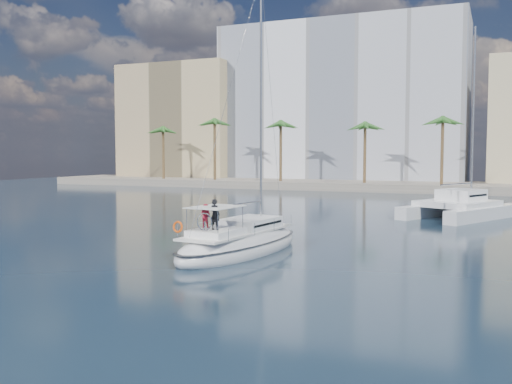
% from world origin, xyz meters
% --- Properties ---
extents(ground, '(160.00, 160.00, 0.00)m').
position_xyz_m(ground, '(0.00, 0.00, 0.00)').
color(ground, black).
rests_on(ground, ground).
extents(quay, '(120.00, 14.00, 1.20)m').
position_xyz_m(quay, '(0.00, 61.00, 0.60)').
color(quay, gray).
rests_on(quay, ground).
extents(building_modern, '(42.00, 16.00, 28.00)m').
position_xyz_m(building_modern, '(-12.00, 73.00, 14.00)').
color(building_modern, white).
rests_on(building_modern, ground).
extents(building_tan_left, '(22.00, 14.00, 22.00)m').
position_xyz_m(building_tan_left, '(-42.00, 69.00, 11.00)').
color(building_tan_left, tan).
rests_on(building_tan_left, ground).
extents(palm_left, '(3.60, 3.60, 12.30)m').
position_xyz_m(palm_left, '(-34.00, 57.00, 10.28)').
color(palm_left, brown).
rests_on(palm_left, ground).
extents(palm_centre, '(3.60, 3.60, 12.30)m').
position_xyz_m(palm_centre, '(0.00, 57.00, 10.28)').
color(palm_centre, brown).
rests_on(palm_centre, ground).
extents(main_sloop, '(5.08, 11.91, 17.13)m').
position_xyz_m(main_sloop, '(-0.03, 2.43, 0.53)').
color(main_sloop, silver).
rests_on(main_sloop, ground).
extents(catamaran, '(10.23, 12.86, 16.84)m').
position_xyz_m(catamaran, '(10.54, 25.85, 1.13)').
color(catamaran, silver).
rests_on(catamaran, ground).
extents(seagull, '(1.12, 0.48, 0.21)m').
position_xyz_m(seagull, '(0.02, 1.97, 0.65)').
color(seagull, silver).
rests_on(seagull, ground).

